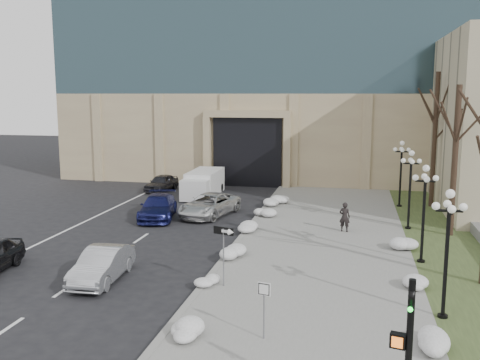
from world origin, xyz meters
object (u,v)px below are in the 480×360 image
object	(u,v)px
pedestrian	(345,217)
box_truck	(203,184)
car_c	(158,207)
lamppost_a	(448,237)
car_d	(209,205)
keep_sign	(264,299)
car_b	(102,265)
one_way_sign	(227,239)
lamppost_b	(424,201)
car_e	(162,183)
lamppost_d	(401,165)
lamppost_c	(410,179)

from	to	relation	value
pedestrian	box_truck	bearing A→B (deg)	-30.36
car_c	lamppost_a	distance (m)	20.36
car_d	keep_sign	bearing A→B (deg)	-55.39
car_b	box_truck	world-z (taller)	box_truck
one_way_sign	keep_sign	distance (m)	4.98
lamppost_a	lamppost_b	size ratio (longest dim) A/B	1.00
car_d	car_e	world-z (taller)	car_d
car_b	lamppost_d	bearing A→B (deg)	49.47
car_e	box_truck	size ratio (longest dim) A/B	0.65
car_d	lamppost_d	distance (m)	13.80
lamppost_b	pedestrian	bearing A→B (deg)	126.58
car_b	car_c	distance (m)	11.78
car_b	lamppost_b	world-z (taller)	lamppost_b
pedestrian	lamppost_c	bearing A→B (deg)	-147.51
lamppost_a	lamppost_b	bearing A→B (deg)	90.00
keep_sign	one_way_sign	bearing A→B (deg)	130.05
car_d	car_e	bearing A→B (deg)	141.89
lamppost_b	car_d	bearing A→B (deg)	148.46
car_e	keep_sign	xyz separation A→B (m)	(12.85, -25.27, 0.80)
pedestrian	lamppost_a	world-z (taller)	lamppost_a
lamppost_c	lamppost_b	bearing A→B (deg)	-90.00
car_b	one_way_sign	size ratio (longest dim) A/B	1.65
pedestrian	car_d	bearing A→B (deg)	-7.21
keep_sign	lamppost_b	distance (m)	11.36
box_truck	one_way_sign	bearing A→B (deg)	-72.51
car_b	lamppost_b	size ratio (longest dim) A/B	0.91
keep_sign	car_b	bearing A→B (deg)	163.84
car_c	lamppost_b	distance (m)	17.01
car_e	lamppost_a	world-z (taller)	lamppost_a
car_d	pedestrian	world-z (taller)	pedestrian
car_d	one_way_sign	xyz separation A→B (m)	(4.26, -12.84, 1.43)
lamppost_c	one_way_sign	bearing A→B (deg)	-125.32
lamppost_d	car_e	bearing A→B (deg)	171.71
car_c	lamppost_a	world-z (taller)	lamppost_a
lamppost_b	lamppost_d	xyz separation A→B (m)	(0.00, 13.00, 0.00)
one_way_sign	car_d	bearing A→B (deg)	126.31
car_e	lamppost_c	distance (m)	21.11
car_c	one_way_sign	xyz separation A→B (m)	(7.35, -11.52, 1.42)
car_b	keep_sign	distance (m)	8.91
car_c	one_way_sign	bearing A→B (deg)	-69.91
car_e	lamppost_d	distance (m)	19.18
car_d	keep_sign	world-z (taller)	keep_sign
one_way_sign	car_e	bearing A→B (deg)	134.79
pedestrian	car_b	bearing A→B (deg)	55.33
keep_sign	lamppost_d	world-z (taller)	lamppost_d
car_e	lamppost_b	xyz separation A→B (m)	(18.83, -15.74, 2.39)
keep_sign	car_c	bearing A→B (deg)	133.72
car_d	lamppost_c	size ratio (longest dim) A/B	1.11
car_b	lamppost_c	xyz separation A→B (m)	(13.77, 11.78, 2.36)
car_c	keep_sign	distance (m)	18.60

